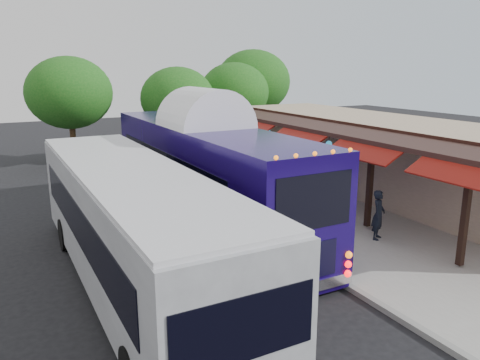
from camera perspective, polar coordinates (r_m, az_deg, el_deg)
ground at (r=16.17m, az=5.16°, el=-8.41°), size 90.00×90.00×0.00m
sidewalk at (r=22.00m, az=10.48°, el=-2.34°), size 10.00×40.00×0.15m
curb at (r=19.43m, az=-1.13°, el=-4.27°), size 0.20×40.00×0.16m
station_shelter at (r=23.81m, az=17.10°, el=2.88°), size 8.15×20.00×3.60m
coach_bus at (r=17.41m, az=-4.17°, el=1.07°), size 2.92×13.30×4.24m
city_bus at (r=13.16m, az=-13.08°, el=-5.10°), size 2.94×12.89×3.46m
ped_a at (r=17.03m, az=16.52°, el=-4.09°), size 0.77×0.71×1.76m
ped_b at (r=21.24m, az=-2.35°, el=-0.29°), size 0.94×0.85×1.57m
ped_c at (r=24.19m, az=-2.14°, el=1.86°), size 1.21×0.94×1.91m
ped_d at (r=28.92m, az=-6.29°, el=3.72°), size 1.30×0.86×1.89m
sign_board at (r=17.86m, az=11.89°, el=-3.40°), size 0.15×0.51×1.12m
tree_left at (r=30.69m, az=-7.60°, el=9.80°), size 4.73×4.73×6.06m
tree_mid at (r=34.16m, az=-0.70°, el=10.63°), size 4.96×4.96×6.35m
tree_right at (r=36.86m, az=1.59°, el=11.88°), size 5.73×5.73×7.34m
tree_far at (r=31.16m, az=-20.09°, el=9.94°), size 5.23×5.23×6.70m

